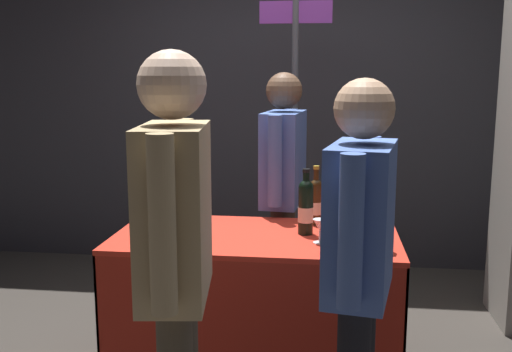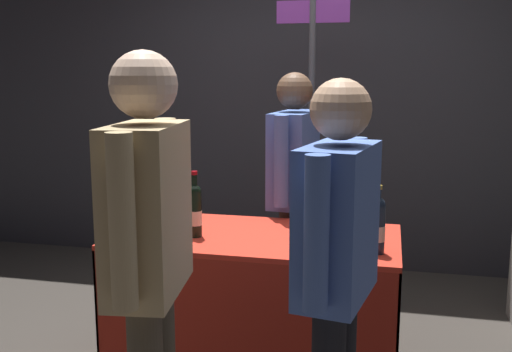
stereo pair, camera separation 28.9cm
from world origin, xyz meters
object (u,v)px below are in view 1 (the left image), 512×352
at_px(featured_wine_bottle, 381,221).
at_px(display_bottle_0, 195,211).
at_px(vendor_presenter, 283,177).
at_px(taster_foreground_right, 176,248).
at_px(tasting_table, 256,279).
at_px(wine_glass_near_vendor, 320,226).
at_px(flower_vase, 357,219).
at_px(booth_signpost, 294,123).

height_order(featured_wine_bottle, display_bottle_0, display_bottle_0).
xyz_separation_m(vendor_presenter, taster_foreground_right, (-0.24, -1.62, 0.04)).
distance_m(featured_wine_bottle, display_bottle_0, 0.89).
xyz_separation_m(tasting_table, display_bottle_0, (-0.29, -0.10, 0.37)).
relative_size(display_bottle_0, vendor_presenter, 0.21).
xyz_separation_m(tasting_table, wine_glass_near_vendor, (0.32, -0.11, 0.32)).
bearing_deg(vendor_presenter, flower_vase, 36.01).
bearing_deg(wine_glass_near_vendor, vendor_presenter, 107.59).
distance_m(featured_wine_bottle, taster_foreground_right, 1.11).
xyz_separation_m(tasting_table, booth_signpost, (0.12, 1.12, 0.71)).
bearing_deg(display_bottle_0, vendor_presenter, 62.80).
relative_size(flower_vase, vendor_presenter, 0.25).
bearing_deg(vendor_presenter, booth_signpost, -178.38).
height_order(wine_glass_near_vendor, flower_vase, flower_vase).
xyz_separation_m(featured_wine_bottle, taster_foreground_right, (-0.75, -0.81, 0.09)).
height_order(display_bottle_0, flower_vase, flower_vase).
xyz_separation_m(featured_wine_bottle, vendor_presenter, (-0.51, 0.81, 0.05)).
xyz_separation_m(wine_glass_near_vendor, vendor_presenter, (-0.23, 0.73, 0.10)).
bearing_deg(tasting_table, booth_signpost, 83.75).
distance_m(wine_glass_near_vendor, flower_vase, 0.18).
distance_m(featured_wine_bottle, vendor_presenter, 0.96).
distance_m(display_bottle_0, flower_vase, 0.79).
xyz_separation_m(display_bottle_0, flower_vase, (0.78, 0.03, -0.02)).
height_order(featured_wine_bottle, wine_glass_near_vendor, featured_wine_bottle).
distance_m(vendor_presenter, taster_foreground_right, 1.63).
bearing_deg(flower_vase, display_bottle_0, -177.91).
distance_m(tasting_table, featured_wine_bottle, 0.73).
bearing_deg(display_bottle_0, tasting_table, 19.76).
relative_size(display_bottle_0, booth_signpost, 0.16).
bearing_deg(tasting_table, taster_foreground_right, -98.45).
relative_size(flower_vase, taster_foreground_right, 0.24).
xyz_separation_m(tasting_table, vendor_presenter, (0.09, 0.63, 0.42)).
bearing_deg(featured_wine_bottle, display_bottle_0, 175.02).
distance_m(wine_glass_near_vendor, taster_foreground_right, 1.01).
bearing_deg(vendor_presenter, display_bottle_0, -21.57).
relative_size(tasting_table, featured_wine_bottle, 4.55).
xyz_separation_m(taster_foreground_right, booth_signpost, (0.27, 2.11, 0.24)).
height_order(tasting_table, taster_foreground_right, taster_foreground_right).
relative_size(tasting_table, flower_vase, 3.68).
height_order(vendor_presenter, booth_signpost, booth_signpost).
relative_size(flower_vase, booth_signpost, 0.19).
bearing_deg(taster_foreground_right, display_bottle_0, 1.75).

